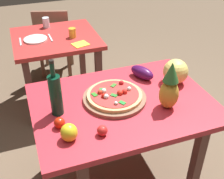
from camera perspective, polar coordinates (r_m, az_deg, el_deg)
ground_plane at (r=2.41m, az=1.73°, el=-17.16°), size 10.00×10.00×0.00m
display_table at (r=1.94m, az=2.06°, el=-4.69°), size 1.18×0.86×0.76m
background_table at (r=2.93m, az=-11.01°, el=8.01°), size 0.82×0.76×0.76m
dining_chair at (r=3.55m, az=-11.54°, el=10.02°), size 0.50×0.50×0.85m
pizza_board at (r=1.89m, az=0.51°, el=-1.74°), size 0.42×0.42×0.02m
pizza at (r=1.87m, az=0.50°, el=-1.06°), size 0.36×0.36×0.05m
wine_bottle at (r=1.73m, az=-11.21°, el=-0.93°), size 0.08×0.08×0.37m
pineapple_left at (r=1.78m, az=11.45°, el=0.30°), size 0.12×0.12×0.32m
melon at (r=2.08m, az=12.61°, el=3.53°), size 0.18×0.18×0.18m
bell_pepper at (r=1.59m, az=-8.61°, el=-8.50°), size 0.10×0.10×0.11m
eggplant at (r=2.12m, az=6.04°, el=3.39°), size 0.17×0.22×0.09m
tomato_at_corner at (r=1.61m, az=-1.96°, el=-8.20°), size 0.06×0.06×0.06m
tomato_near_board at (r=2.05m, az=-11.26°, el=1.57°), size 0.08×0.08×0.08m
tomato_beside_pepper at (r=1.69m, az=-10.47°, el=-6.57°), size 0.07×0.07×0.07m
drinking_glass_juice at (r=2.81m, az=-7.94°, el=11.18°), size 0.07×0.07×0.09m
drinking_glass_water at (r=3.11m, az=-13.06°, el=12.93°), size 0.07×0.07×0.10m
dinner_plate at (r=2.83m, az=-15.05°, el=9.67°), size 0.22×0.22×0.02m
fork_utensil at (r=2.83m, az=-17.86°, el=9.08°), size 0.02×0.18×0.01m
knife_utensil at (r=2.85m, az=-12.23°, el=10.09°), size 0.02×0.18×0.01m
napkin_folded at (r=2.67m, az=-6.34°, el=8.99°), size 0.17×0.15×0.01m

